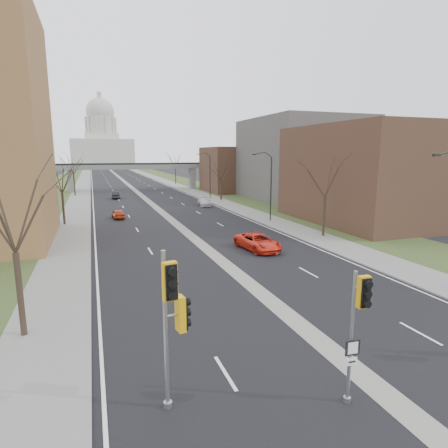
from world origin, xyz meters
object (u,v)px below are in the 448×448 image
car_left_near (118,214)px  car_left_far (116,195)px  signal_pole_median (358,316)px  signal_pole_left (173,309)px  car_right_near (258,242)px  car_right_mid (204,202)px

car_left_near → car_left_far: bearing=-95.7°
signal_pole_median → car_left_far: (-3.83, 65.65, -2.68)m
signal_pole_left → signal_pole_median: 6.05m
car_right_near → car_left_near: bearing=109.3°
signal_pole_left → car_right_mid: bearing=63.1°
car_right_near → car_right_mid: size_ratio=1.13×
car_left_far → car_right_mid: car_right_mid is taller
signal_pole_left → car_left_near: bearing=79.5°
signal_pole_median → car_left_far: 65.82m
car_right_mid → car_left_near: bearing=-144.2°
car_left_far → car_right_near: bearing=104.5°
signal_pole_left → car_left_far: (1.90, 63.76, -2.98)m
signal_pole_left → car_right_near: bearing=48.9°
car_left_near → car_right_near: size_ratio=0.69×
car_left_far → car_right_mid: 20.51m
car_right_near → car_right_mid: (3.64, 29.44, -0.06)m
car_left_near → car_right_mid: bearing=-154.2°
signal_pole_left → car_left_far: bearing=78.9°
signal_pole_left → car_left_far: signal_pole_left is taller
signal_pole_median → car_right_mid: 51.02m
signal_pole_median → car_left_near: signal_pole_median is taller
car_left_far → car_right_mid: size_ratio=0.84×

